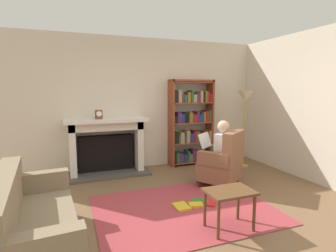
{
  "coord_description": "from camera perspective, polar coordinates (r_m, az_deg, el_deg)",
  "views": [
    {
      "loc": [
        -1.43,
        -2.85,
        1.66
      ],
      "look_at": [
        0.1,
        1.2,
        1.05
      ],
      "focal_mm": 28.19,
      "sensor_mm": 36.0,
      "label": 1
    }
  ],
  "objects": [
    {
      "name": "mantel_clock",
      "position": [
        5.1,
        -14.75,
        2.42
      ],
      "size": [
        0.14,
        0.14,
        0.17
      ],
      "color": "brown",
      "rests_on": "fireplace"
    },
    {
      "name": "scattered_books",
      "position": [
        3.93,
        5.61,
        -16.54
      ],
      "size": [
        0.65,
        0.34,
        0.04
      ],
      "color": "red",
      "rests_on": "area_rug"
    },
    {
      "name": "side_table",
      "position": [
        3.27,
        13.16,
        -14.68
      ],
      "size": [
        0.56,
        0.39,
        0.49
      ],
      "color": "brown",
      "rests_on": "ground"
    },
    {
      "name": "side_wall_right",
      "position": [
        5.79,
        24.21,
        4.24
      ],
      "size": [
        0.1,
        5.2,
        2.7
      ],
      "primitive_type": "cube",
      "color": "beige",
      "rests_on": "ground"
    },
    {
      "name": "floor_lamp",
      "position": [
        5.77,
        16.31,
        4.86
      ],
      "size": [
        0.32,
        0.32,
        1.63
      ],
      "color": "#B7933F",
      "rests_on": "ground"
    },
    {
      "name": "bookshelf",
      "position": [
        5.8,
        5.0,
        0.58
      ],
      "size": [
        0.98,
        0.32,
        1.86
      ],
      "color": "brown",
      "rests_on": "ground"
    },
    {
      "name": "armchair_reading",
      "position": [
        4.61,
        11.86,
        -7.69
      ],
      "size": [
        0.88,
        0.88,
        0.97
      ],
      "rotation": [
        0.0,
        0.0,
        3.78
      ],
      "color": "#331E14",
      "rests_on": "ground"
    },
    {
      "name": "fireplace",
      "position": [
        5.31,
        -13.13,
        -3.92
      ],
      "size": [
        1.58,
        0.64,
        1.1
      ],
      "color": "#4C4742",
      "rests_on": "ground"
    },
    {
      "name": "ground",
      "position": [
        3.6,
        5.57,
        -19.51
      ],
      "size": [
        14.0,
        14.0,
        0.0
      ],
      "primitive_type": "plane",
      "color": "brown"
    },
    {
      "name": "seated_reader",
      "position": [
        4.61,
        10.57,
        -5.16
      ],
      "size": [
        0.56,
        0.59,
        1.14
      ],
      "rotation": [
        0.0,
        0.0,
        3.78
      ],
      "color": "silver",
      "rests_on": "ground"
    },
    {
      "name": "sofa_floral",
      "position": [
        3.06,
        -27.36,
        -18.87
      ],
      "size": [
        0.86,
        1.75,
        0.85
      ],
      "rotation": [
        0.0,
        0.0,
        1.65
      ],
      "color": "#857257",
      "rests_on": "ground"
    },
    {
      "name": "area_rug",
      "position": [
        3.84,
        3.5,
        -17.54
      ],
      "size": [
        2.4,
        1.8,
        0.01
      ],
      "primitive_type": "cube",
      "color": "#A0383E",
      "rests_on": "ground"
    },
    {
      "name": "back_wall",
      "position": [
        5.6,
        -5.85,
        4.79
      ],
      "size": [
        5.6,
        0.1,
        2.7
      ],
      "primitive_type": "cube",
      "color": "beige",
      "rests_on": "ground"
    }
  ]
}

